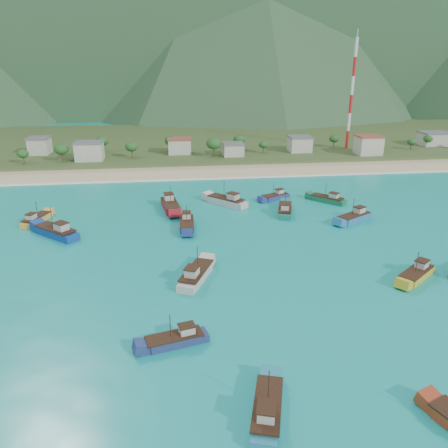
{
  "coord_description": "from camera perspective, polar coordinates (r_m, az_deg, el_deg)",
  "views": [
    {
      "loc": [
        -4.24,
        -72.06,
        37.01
      ],
      "look_at": [
        7.14,
        18.0,
        3.0
      ],
      "focal_mm": 35.0,
      "sensor_mm": 36.0,
      "label": 1
    }
  ],
  "objects": [
    {
      "name": "boat_14",
      "position": [
        86.86,
        23.83,
        -6.09
      ],
      "size": [
        9.6,
        8.33,
        5.83
      ],
      "rotation": [
        0.0,
        0.0,
        2.23
      ],
      "color": "gold",
      "rests_on": "ground"
    },
    {
      "name": "boat_9",
      "position": [
        103.47,
        -4.87,
        -0.06
      ],
      "size": [
        3.48,
        10.56,
        6.18
      ],
      "rotation": [
        0.0,
        0.0,
        3.1
      ],
      "color": "navy",
      "rests_on": "ground"
    },
    {
      "name": "radio_tower",
      "position": [
        195.95,
        16.33,
        15.88
      ],
      "size": [
        1.2,
        1.2,
        44.31
      ],
      "color": "red",
      "rests_on": "ground"
    },
    {
      "name": "village",
      "position": [
        177.87,
        -0.48,
        10.05
      ],
      "size": [
        213.92,
        28.49,
        7.07
      ],
      "color": "beige",
      "rests_on": "ground"
    },
    {
      "name": "vegetation",
      "position": [
        177.44,
        -9.15,
        9.9
      ],
      "size": [
        276.41,
        25.83,
        8.73
      ],
      "color": "#235623",
      "rests_on": "ground"
    },
    {
      "name": "boat_4",
      "position": [
        116.56,
        -7.02,
        2.34
      ],
      "size": [
        5.34,
        12.61,
        7.22
      ],
      "rotation": [
        0.0,
        0.0,
        3.29
      ],
      "color": "maroon",
      "rests_on": "ground"
    },
    {
      "name": "boat_3",
      "position": [
        125.32,
        13.38,
        3.12
      ],
      "size": [
        8.98,
        9.27,
        5.89
      ],
      "rotation": [
        0.0,
        0.0,
        0.76
      ],
      "color": "#18663F",
      "rests_on": "ground"
    },
    {
      "name": "boat_2",
      "position": [
        52.76,
        5.67,
        -23.11
      ],
      "size": [
        5.7,
        10.4,
        5.9
      ],
      "rotation": [
        0.0,
        0.0,
        5.99
      ],
      "color": "teal",
      "rests_on": "ground"
    },
    {
      "name": "boat_23",
      "position": [
        125.49,
        6.7,
        3.52
      ],
      "size": [
        9.14,
        6.71,
        5.31
      ],
      "rotation": [
        0.0,
        0.0,
        2.08
      ],
      "color": "navy",
      "rests_on": "ground"
    },
    {
      "name": "land",
      "position": [
        215.31,
        -6.07,
        10.53
      ],
      "size": [
        400.0,
        110.0,
        2.4
      ],
      "primitive_type": "cube",
      "color": "#385123",
      "rests_on": "ground"
    },
    {
      "name": "boat_6",
      "position": [
        115.92,
        -23.3,
        0.51
      ],
      "size": [
        5.65,
        9.77,
        5.54
      ],
      "rotation": [
        0.0,
        0.0,
        5.95
      ],
      "color": "gold",
      "rests_on": "ground"
    },
    {
      "name": "boat_10",
      "position": [
        63.11,
        -6.31,
        -14.88
      ],
      "size": [
        9.26,
        4.7,
        5.26
      ],
      "rotation": [
        0.0,
        0.0,
        1.82
      ],
      "color": "navy",
      "rests_on": "ground"
    },
    {
      "name": "beach",
      "position": [
        155.58,
        -5.47,
        6.68
      ],
      "size": [
        400.0,
        18.0,
        1.2
      ],
      "primitive_type": "cube",
      "color": "beige",
      "rests_on": "ground"
    },
    {
      "name": "boat_22",
      "position": [
        79.18,
        -3.66,
        -6.72
      ],
      "size": [
        7.43,
        11.46,
        6.55
      ],
      "rotation": [
        0.0,
        0.0,
        5.87
      ],
      "color": "#BBB8A9",
      "rests_on": "ground"
    },
    {
      "name": "boat_19",
      "position": [
        113.8,
        7.96,
        1.76
      ],
      "size": [
        5.95,
        11.14,
        6.31
      ],
      "rotation": [
        0.0,
        0.0,
        6.01
      ],
      "color": "#17675B",
      "rests_on": "ground"
    },
    {
      "name": "ground",
      "position": [
        81.12,
        -3.43,
        -6.65
      ],
      "size": [
        600.0,
        600.0,
        0.0
      ],
      "primitive_type": "plane",
      "color": "#0D8F7D",
      "rests_on": "ground"
    },
    {
      "name": "boat_21",
      "position": [
        104.92,
        -21.06,
        -1.02
      ],
      "size": [
        11.36,
        10.74,
        7.14
      ],
      "rotation": [
        0.0,
        0.0,
        0.84
      ],
      "color": "navy",
      "rests_on": "ground"
    },
    {
      "name": "boat_15",
      "position": [
        119.72,
        0.36,
        2.98
      ],
      "size": [
        10.8,
        11.06,
        7.05
      ],
      "rotation": [
        0.0,
        0.0,
        0.76
      ],
      "color": "beige",
      "rests_on": "ground"
    },
    {
      "name": "boat_24",
      "position": [
        112.14,
        16.63,
        0.78
      ],
      "size": [
        10.64,
        8.2,
        6.25
      ],
      "rotation": [
        0.0,
        0.0,
        2.12
      ],
      "color": "teal",
      "rests_on": "ground"
    },
    {
      "name": "surf_line",
      "position": [
        146.38,
        -5.33,
        5.8
      ],
      "size": [
        400.0,
        2.5,
        0.08
      ],
      "primitive_type": "cube",
      "color": "white",
      "rests_on": "ground"
    }
  ]
}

